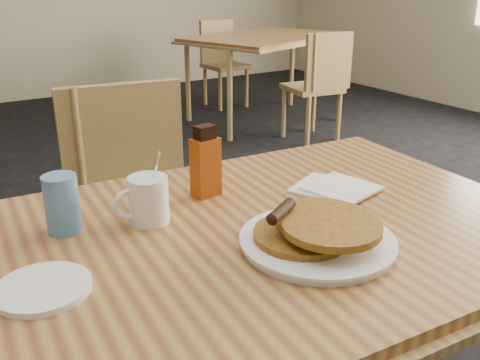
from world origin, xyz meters
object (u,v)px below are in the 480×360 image
pancake_plate (317,235)px  syrup_bottle (206,164)px  main_table (256,245)px  chair_main_far (137,197)px  chair_neighbor_far (221,56)px  chair_neighbor_near (320,78)px  coffee_mug (147,199)px  blue_tumbler (62,204)px  neighbor_table (265,40)px

pancake_plate → syrup_bottle: bearing=100.0°
main_table → syrup_bottle: bearing=90.1°
chair_main_far → syrup_bottle: bearing=-84.0°
chair_main_far → chair_neighbor_far: bearing=63.2°
main_table → chair_main_far: size_ratio=1.50×
chair_neighbor_near → coffee_mug: coffee_mug is taller
chair_neighbor_far → chair_neighbor_near: 1.49m
chair_neighbor_far → blue_tumbler: 4.34m
neighbor_table → syrup_bottle: size_ratio=8.92×
chair_neighbor_far → neighbor_table: bearing=-93.4°
main_table → blue_tumbler: size_ratio=11.04×
coffee_mug → neighbor_table: bearing=59.5°
main_table → syrup_bottle: size_ratio=7.83×
pancake_plate → syrup_bottle: 0.36m
neighbor_table → syrup_bottle: (-2.12, -2.80, 0.12)m
coffee_mug → blue_tumbler: (-0.17, 0.05, 0.01)m
chair_neighbor_near → main_table: bearing=-123.9°
coffee_mug → chair_neighbor_near: bearing=51.0°
blue_tumbler → syrup_bottle: bearing=2.0°
main_table → syrup_bottle: 0.25m
pancake_plate → coffee_mug: (-0.24, 0.28, 0.03)m
pancake_plate → blue_tumbler: size_ratio=2.50×
chair_main_far → chair_neighbor_far: 3.68m
neighbor_table → coffee_mug: size_ratio=9.64×
neighbor_table → blue_tumbler: size_ratio=12.59×
pancake_plate → chair_neighbor_far: bearing=62.2°
chair_main_far → coffee_mug: 0.67m
chair_main_far → coffee_mug: (-0.20, -0.59, 0.26)m
chair_neighbor_near → neighbor_table: bearing=99.1°
coffee_mug → syrup_bottle: (0.18, 0.06, 0.03)m
chair_neighbor_near → pancake_plate: size_ratio=2.71×
coffee_mug → blue_tumbler: bearing=170.6°
main_table → neighbor_table: same height
syrup_bottle → chair_neighbor_far: bearing=49.9°
chair_neighbor_far → chair_neighbor_near: size_ratio=0.97×
neighbor_table → pancake_plate: pancake_plate is taller
main_table → coffee_mug: (-0.18, 0.15, 0.09)m
main_table → neighbor_table: size_ratio=0.88×
main_table → chair_main_far: (0.02, 0.74, -0.16)m
main_table → pancake_plate: size_ratio=4.42×
syrup_bottle → neighbor_table: bearing=43.6°
chair_neighbor_far → chair_neighbor_near: chair_neighbor_near is taller
chair_neighbor_near → syrup_bottle: 2.97m
pancake_plate → chair_neighbor_near: bearing=49.5°
chair_neighbor_near → syrup_bottle: bearing=-126.8°
chair_main_far → chair_neighbor_near: size_ratio=1.09×
main_table → neighbor_table: (2.11, 3.01, 0.00)m
coffee_mug → chair_neighbor_far: bearing=65.8°
pancake_plate → neighbor_table: bearing=56.8°
neighbor_table → blue_tumbler: (-2.46, -2.81, 0.10)m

